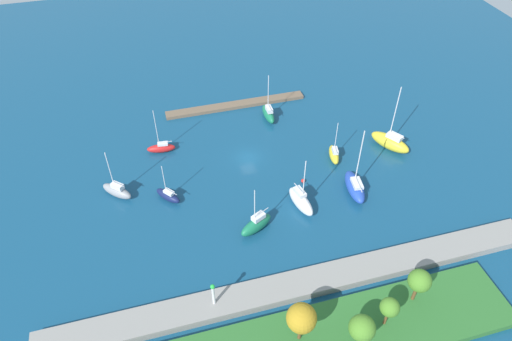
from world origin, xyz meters
The scene contains 19 objects.
water centered at (0.00, 0.00, 0.00)m, with size 160.00×160.00×0.00m, color navy.
pier_dock centered at (-1.66, -15.45, 0.32)m, with size 27.03×2.08×0.64m, color brown.
breakwater centered at (0.00, 26.42, 0.59)m, with size 65.24×3.94×1.19m, color gray.
shoreline_park centered at (0.00, 34.13, 0.49)m, with size 46.92×8.92×0.97m, color #2D6B2D.
harbor_beacon centered at (11.25, 26.42, 3.34)m, with size 0.56×0.56×3.73m.
park_tree_east centered at (-3.45, 35.75, 4.30)m, with size 3.01×3.01×4.84m.
park_tree_mideast centered at (2.78, 33.34, 5.22)m, with size 3.40×3.40×5.98m.
park_tree_midwest centered at (-7.50, 34.32, 4.38)m, with size 2.28×2.28×4.60m.
park_tree_center centered at (-12.41, 32.26, 4.73)m, with size 2.81×2.81×5.21m.
sailboat_yellow_inner_mooring centered at (-13.82, 4.11, 1.00)m, with size 2.36×4.76×7.25m.
sailboat_green_center_basin centered at (-6.56, -9.93, 1.13)m, with size 1.66×5.55×9.00m.
sailboat_white_along_channel centered at (-4.68, 13.10, 1.32)m, with size 3.05×6.33×9.40m.
sailboat_blue_west_end centered at (-13.82, 12.29, 1.15)m, with size 3.25×7.27×11.62m.
sailboat_navy_outer_mooring centered at (14.24, 6.12, 0.82)m, with size 4.01×4.44×6.63m.
sailboat_red_east_end centered at (13.84, -5.60, 0.82)m, with size 4.91×2.03×8.54m.
sailboat_gray_mid_basin centered at (21.65, 3.22, 1.05)m, with size 5.02×4.94×8.52m.
sailboat_yellow_by_breakwater centered at (-24.21, 3.99, 1.35)m, with size 5.76×7.41×12.05m.
sailboat_green_lone_north centered at (2.92, 15.62, 1.15)m, with size 5.64×4.02×8.13m.
mooring_buoy_red centered at (-6.91, 8.13, 0.32)m, with size 0.65×0.65×0.65m, color red.
Camera 1 is at (14.62, 57.33, 50.85)m, focal length 32.38 mm.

